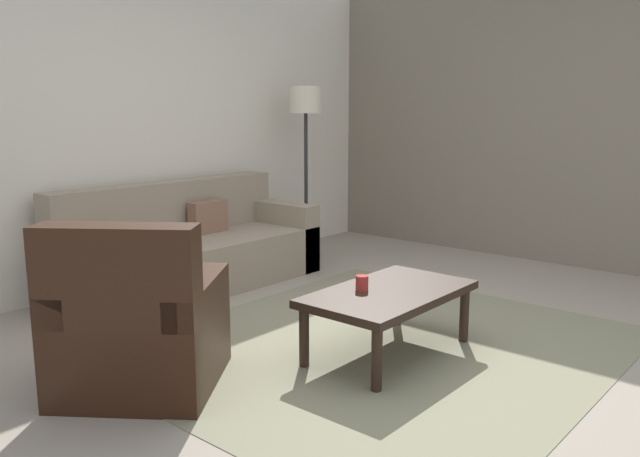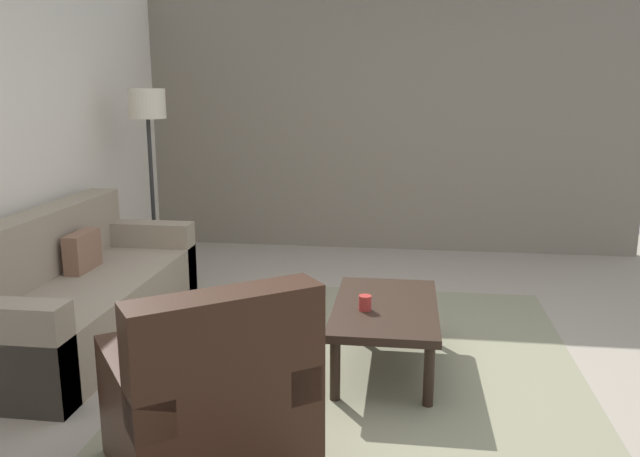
% 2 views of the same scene
% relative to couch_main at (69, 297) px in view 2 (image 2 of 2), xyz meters
% --- Properties ---
extents(ground_plane, '(8.00, 8.00, 0.00)m').
position_rel_couch_main_xyz_m(ground_plane, '(-0.12, -2.10, -0.30)').
color(ground_plane, gray).
extents(stone_feature_panel, '(0.12, 5.20, 2.80)m').
position_rel_couch_main_xyz_m(stone_feature_panel, '(2.88, -2.10, 1.10)').
color(stone_feature_panel, slate).
rests_on(stone_feature_panel, ground_plane).
extents(area_rug, '(2.99, 2.65, 0.01)m').
position_rel_couch_main_xyz_m(area_rug, '(-0.12, -2.10, -0.29)').
color(area_rug, gray).
rests_on(area_rug, ground_plane).
extents(couch_main, '(2.23, 0.90, 0.88)m').
position_rel_couch_main_xyz_m(couch_main, '(0.00, 0.00, 0.00)').
color(couch_main, gray).
rests_on(couch_main, ground_plane).
extents(armchair_leather, '(1.12, 1.12, 0.95)m').
position_rel_couch_main_xyz_m(armchair_leather, '(-1.49, -1.49, 0.01)').
color(armchair_leather, black).
rests_on(armchair_leather, ground_plane).
extents(coffee_table, '(1.10, 0.64, 0.41)m').
position_rel_couch_main_xyz_m(coffee_table, '(-0.19, -2.21, 0.06)').
color(coffee_table, black).
rests_on(coffee_table, ground_plane).
extents(cup, '(0.08, 0.08, 0.09)m').
position_rel_couch_main_xyz_m(cup, '(-0.30, -2.09, 0.16)').
color(cup, '#B2332D').
rests_on(cup, coffee_table).
extents(lamp_standing, '(0.32, 0.32, 1.71)m').
position_rel_couch_main_xyz_m(lamp_standing, '(1.51, -0.03, 1.11)').
color(lamp_standing, black).
rests_on(lamp_standing, ground_plane).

